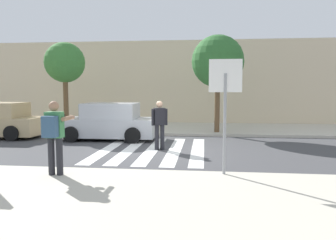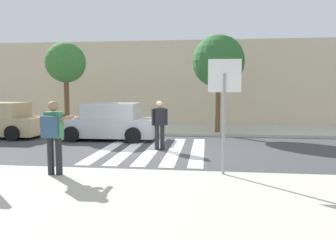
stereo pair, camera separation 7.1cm
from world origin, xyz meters
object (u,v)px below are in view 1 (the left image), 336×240
Objects in this scene: pedestrian_crossing at (160,122)px; street_tree_west at (65,63)px; parked_car_silver at (109,123)px; stop_sign at (225,91)px; photographer_with_backpack at (54,131)px; street_tree_center at (218,62)px.

pedestrian_crossing is 0.41× the size of street_tree_west.
pedestrian_crossing is 3.24m from parked_car_silver.
stop_sign is 1.56× the size of pedestrian_crossing.
photographer_with_backpack reaches higher than parked_car_silver.
parked_car_silver is 0.96× the size of street_tree_west.
photographer_with_backpack is at bearing -171.93° from stop_sign.
street_tree_center reaches higher than stop_sign.
street_tree_west is 7.33m from street_tree_center.
street_tree_west is (-3.31, 8.21, 2.21)m from photographer_with_backpack.
street_tree_west is at bearing 142.11° from pedestrian_crossing.
parked_car_silver is at bearing -35.70° from street_tree_west.
parked_car_silver is 4.27m from street_tree_west.
stop_sign is at bearing -90.81° from street_tree_center.
stop_sign is 10.60m from street_tree_west.
stop_sign is 4.07m from photographer_with_backpack.
street_tree_west reaches higher than photographer_with_backpack.
photographer_with_backpack is 9.13m from street_tree_west.
photographer_with_backpack reaches higher than pedestrian_crossing.
photographer_with_backpack is 1.00× the size of pedestrian_crossing.
street_tree_center reaches higher than parked_car_silver.
parked_car_silver is (-4.51, 5.71, -1.38)m from stop_sign.
stop_sign is 0.66× the size of parked_car_silver.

